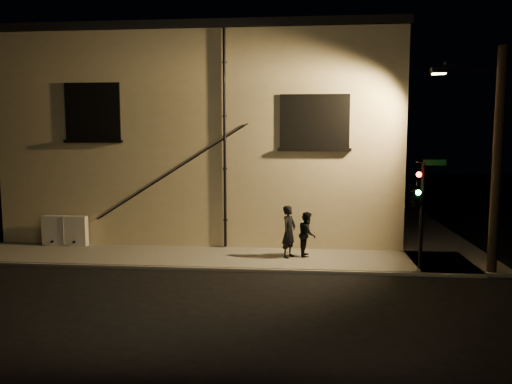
# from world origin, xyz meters

# --- Properties ---
(ground) EXTENTS (90.00, 90.00, 0.00)m
(ground) POSITION_xyz_m (0.00, 0.00, 0.00)
(ground) COLOR black
(sidewalk) EXTENTS (21.00, 16.00, 0.12)m
(sidewalk) POSITION_xyz_m (1.22, 4.39, 0.06)
(sidewalk) COLOR slate
(sidewalk) RESTS_ON ground
(building) EXTENTS (16.20, 12.23, 8.80)m
(building) POSITION_xyz_m (-3.00, 8.99, 4.40)
(building) COLOR beige
(building) RESTS_ON ground
(utility_cabinet) EXTENTS (1.80, 0.30, 1.18)m
(utility_cabinet) POSITION_xyz_m (-8.20, 2.70, 0.71)
(utility_cabinet) COLOR white
(utility_cabinet) RESTS_ON sidewalk
(pedestrian_a) EXTENTS (0.71, 0.81, 1.87)m
(pedestrian_a) POSITION_xyz_m (0.71, 1.56, 1.05)
(pedestrian_a) COLOR black
(pedestrian_a) RESTS_ON sidewalk
(pedestrian_b) EXTENTS (0.64, 0.80, 1.61)m
(pedestrian_b) POSITION_xyz_m (1.36, 1.82, 0.93)
(pedestrian_b) COLOR black
(pedestrian_b) RESTS_ON sidewalk
(traffic_signal) EXTENTS (1.34, 2.11, 3.57)m
(traffic_signal) POSITION_xyz_m (4.82, 0.28, 2.53)
(traffic_signal) COLOR black
(traffic_signal) RESTS_ON sidewalk
(streetlamp_pole) EXTENTS (2.03, 1.39, 7.20)m
(streetlamp_pole) POSITION_xyz_m (7.16, 0.36, 3.82)
(streetlamp_pole) COLOR black
(streetlamp_pole) RESTS_ON ground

